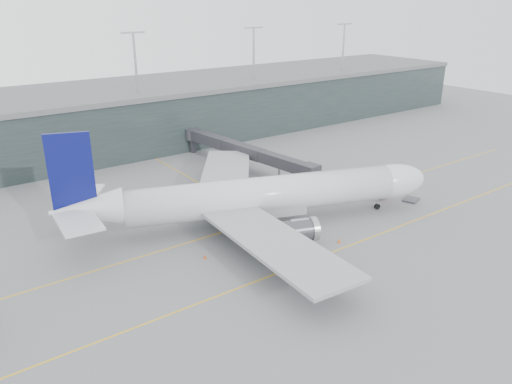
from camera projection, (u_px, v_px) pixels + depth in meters
ground at (228, 219)px, 88.97m from camera, size 320.00×320.00×0.00m
taxiline_a at (240, 227)px, 85.94m from camera, size 160.00×0.25×0.02m
taxiline_b at (301, 264)px, 73.85m from camera, size 160.00×0.25×0.02m
taxiline_lead_main at (197, 182)px, 106.80m from camera, size 0.25×60.00×0.02m
terminal at (107, 118)px, 130.03m from camera, size 240.00×36.00×29.00m
main_aircraft at (261, 196)px, 85.27m from camera, size 63.90×58.93×18.48m
jet_bridge at (239, 148)px, 114.62m from camera, size 7.97×43.39×6.19m
gse_cart at (380, 194)px, 97.74m from camera, size 2.40×1.53×1.64m
baggage_dolly at (411, 200)px, 97.00m from camera, size 3.84×3.46×0.32m
uld_a at (182, 203)px, 93.28m from camera, size 2.14×1.81×1.78m
uld_b at (188, 196)px, 96.62m from camera, size 2.16×1.81×1.82m
uld_c at (204, 195)px, 96.80m from camera, size 2.14×1.73×1.92m
cone_nose at (394, 188)px, 102.43m from camera, size 0.41×0.41×0.66m
cone_wing_stbd at (339, 240)px, 80.21m from camera, size 0.50×0.50×0.79m
cone_wing_port at (223, 190)px, 101.57m from camera, size 0.44×0.44×0.70m
cone_tail at (205, 256)px, 75.33m from camera, size 0.45×0.45×0.72m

